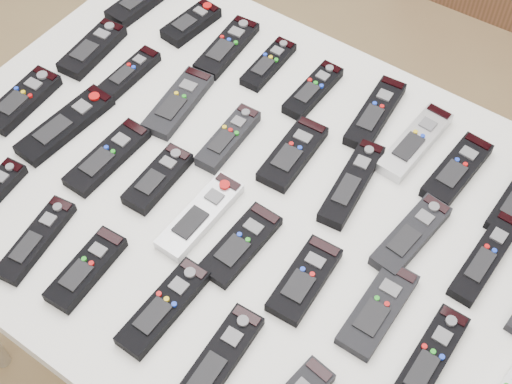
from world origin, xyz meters
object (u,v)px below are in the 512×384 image
Objects in this scene: remote_22 at (158,179)px; remote_24 at (241,244)px; remote_10 at (92,49)px; remote_5 at (375,113)px; remote_17 at (486,257)px; remote_31 at (36,240)px; remote_11 at (130,73)px; remote_7 at (457,170)px; remote_1 at (191,23)px; remote_15 at (352,183)px; remote_21 at (107,157)px; remote_4 at (313,90)px; remote_2 at (227,47)px; remote_34 at (217,362)px; remote_33 at (164,307)px; remote_32 at (86,269)px; remote_19 at (22,100)px; remote_12 at (178,103)px; remote_25 at (305,280)px; remote_27 at (429,360)px; remote_16 at (411,236)px; remote_20 at (66,125)px; table at (256,217)px; remote_23 at (200,216)px; remote_14 at (293,154)px; remote_13 at (228,138)px; remote_26 at (378,309)px.

remote_24 is (0.20, -0.03, -0.00)m from remote_22.
remote_5 is at bearing 12.73° from remote_10.
remote_31 is at bearing -145.81° from remote_17.
remote_5 is 0.50m from remote_11.
remote_1 is at bearing -179.29° from remote_7.
remote_15 is 1.08× the size of remote_21.
remote_15 is (-0.14, -0.14, 0.00)m from remote_7.
remote_7 is (0.32, -0.02, 0.00)m from remote_4.
remote_17 is (0.66, -0.16, 0.00)m from remote_2.
remote_1 is 0.77m from remote_34.
remote_1 and remote_33 have the same top height.
remote_19 is at bearing 146.85° from remote_32.
remote_22 is at bearing -128.87° from remote_5.
remote_22 is (0.22, -0.17, 0.00)m from remote_11.
remote_25 is at bearing -31.66° from remote_12.
remote_33 is (-0.39, -0.17, 0.00)m from remote_27.
remote_16 is (-0.00, -0.17, 0.00)m from remote_7.
remote_27 is at bearing -56.49° from remote_5.
remote_20 is 1.33× the size of remote_32.
remote_17 is (0.12, 0.04, -0.00)m from remote_16.
remote_33 reaches higher than table.
remote_15 is 1.05× the size of remote_23.
remote_34 is at bearing -37.43° from remote_10.
remote_22 is 0.85× the size of remote_31.
table is 7.02× the size of remote_2.
remote_33 is (0.39, -0.56, 0.00)m from remote_1.
remote_14 reaches higher than remote_2.
remote_11 is at bearing 121.01° from remote_21.
remote_32 is 0.87× the size of remote_33.
remote_1 is 0.39m from remote_21.
remote_2 is at bearing 122.10° from remote_34.
remote_34 is at bearing -52.22° from remote_12.
remote_34 is (0.63, -0.40, -0.00)m from remote_10.
remote_34 is at bearing -89.90° from remote_5.
remote_33 is at bearing -113.86° from remote_15.
remote_15 is (0.38, 0.03, 0.00)m from remote_12.
remote_16 is (0.26, -0.03, 0.00)m from remote_14.
remote_13 is at bearing -137.51° from remote_5.
remote_5 is at bearing 22.37° from remote_11.
remote_1 is 0.71× the size of remote_34.
remote_13 is 1.03× the size of remote_25.
remote_26 is at bearing -65.10° from remote_5.
remote_7 is at bearing 37.24° from remote_15.
remote_31 is at bearing 179.72° from remote_32.
remote_24 is (0.42, -0.20, -0.00)m from remote_11.
remote_17 is 0.94× the size of remote_20.
remote_1 reaches higher than remote_31.
remote_33 is (0.26, 0.03, 0.00)m from remote_31.
remote_25 reaches higher than remote_26.
remote_10 is at bearing 166.54° from remote_26.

